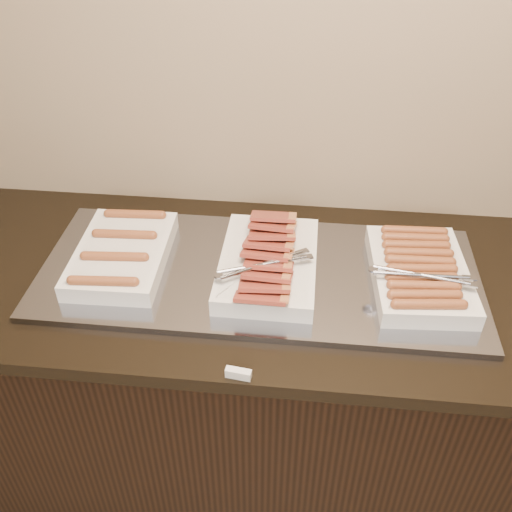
{
  "coord_description": "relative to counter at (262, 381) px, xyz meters",
  "views": [
    {
      "loc": [
        0.11,
        0.93,
        1.92
      ],
      "look_at": [
        -0.02,
        2.13,
        0.97
      ],
      "focal_mm": 40.0,
      "sensor_mm": 36.0,
      "label": 1
    }
  ],
  "objects": [
    {
      "name": "label_holder",
      "position": [
        -0.02,
        -0.36,
        0.46
      ],
      "size": [
        0.06,
        0.03,
        0.02
      ],
      "primitive_type": "cube",
      "rotation": [
        0.0,
        0.0,
        -0.13
      ],
      "color": "silver",
      "rests_on": "counter"
    },
    {
      "name": "dish_center",
      "position": [
        0.01,
        -0.0,
        0.5
      ],
      "size": [
        0.27,
        0.41,
        0.09
      ],
      "rotation": [
        0.0,
        0.0,
        -0.01
      ],
      "color": "silver",
      "rests_on": "warming_tray"
    },
    {
      "name": "dish_left",
      "position": [
        -0.39,
        0.0,
        0.5
      ],
      "size": [
        0.25,
        0.37,
        0.07
      ],
      "rotation": [
        0.0,
        0.0,
        0.02
      ],
      "color": "silver",
      "rests_on": "warming_tray"
    },
    {
      "name": "warming_tray",
      "position": [
        -0.01,
        0.0,
        0.46
      ],
      "size": [
        1.2,
        0.5,
        0.02
      ],
      "primitive_type": "cube",
      "color": "gray",
      "rests_on": "counter"
    },
    {
      "name": "dish_right",
      "position": [
        0.42,
        -0.0,
        0.5
      ],
      "size": [
        0.28,
        0.38,
        0.08
      ],
      "rotation": [
        0.0,
        0.0,
        0.06
      ],
      "color": "silver",
      "rests_on": "warming_tray"
    },
    {
      "name": "counter",
      "position": [
        0.0,
        0.0,
        0.0
      ],
      "size": [
        2.06,
        0.76,
        0.9
      ],
      "color": "black",
      "rests_on": "ground"
    }
  ]
}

